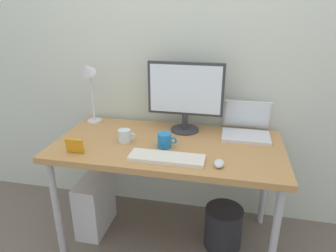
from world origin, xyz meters
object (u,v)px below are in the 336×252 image
(desk, at_px, (168,152))
(wastebasket, at_px, (223,227))
(computer_tower, at_px, (95,204))
(mouse, at_px, (219,163))
(photo_frame, at_px, (75,146))
(glass_cup, at_px, (125,136))
(monitor, at_px, (185,93))
(laptop, at_px, (246,127))
(desk_lamp, at_px, (89,79))
(coffee_mug, at_px, (165,140))
(keyboard, at_px, (167,158))

(desk, height_order, wastebasket, desk)
(computer_tower, bearing_deg, mouse, -14.12)
(mouse, bearing_deg, computer_tower, 165.88)
(desk, distance_m, wastebasket, 0.67)
(photo_frame, distance_m, computer_tower, 0.65)
(glass_cup, relative_size, photo_frame, 1.06)
(monitor, xyz_separation_m, wastebasket, (0.32, -0.24, -0.89))
(desk, distance_m, laptop, 0.57)
(desk_lamp, bearing_deg, photo_frame, -76.79)
(photo_frame, relative_size, computer_tower, 0.26)
(mouse, relative_size, coffee_mug, 0.73)
(desk, xyz_separation_m, coffee_mug, (-0.01, -0.06, 0.11))
(monitor, xyz_separation_m, keyboard, (-0.03, -0.46, -0.26))
(wastebasket, bearing_deg, glass_cup, -176.61)
(monitor, bearing_deg, photo_frame, -140.34)
(desk_lamp, distance_m, coffee_mug, 0.76)
(monitor, bearing_deg, keyboard, -93.77)
(photo_frame, relative_size, wastebasket, 0.37)
(photo_frame, bearing_deg, desk_lamp, 103.21)
(coffee_mug, bearing_deg, desk, 83.00)
(glass_cup, bearing_deg, desk_lamp, 142.13)
(glass_cup, bearing_deg, photo_frame, -138.22)
(laptop, height_order, coffee_mug, laptop)
(laptop, bearing_deg, monitor, -177.42)
(laptop, height_order, mouse, laptop)
(monitor, distance_m, laptop, 0.48)
(laptop, distance_m, glass_cup, 0.83)
(coffee_mug, bearing_deg, wastebasket, 8.91)
(desk, xyz_separation_m, photo_frame, (-0.52, -0.26, 0.11))
(keyboard, xyz_separation_m, mouse, (0.30, -0.01, 0.01))
(desk_lamp, relative_size, coffee_mug, 3.89)
(desk, distance_m, computer_tower, 0.74)
(mouse, relative_size, glass_cup, 0.77)
(laptop, bearing_deg, desk_lamp, -179.08)
(mouse, height_order, wastebasket, mouse)
(keyboard, distance_m, wastebasket, 0.75)
(laptop, height_order, computer_tower, laptop)
(laptop, bearing_deg, wastebasket, -111.84)
(wastebasket, bearing_deg, coffee_mug, -171.09)
(desk, xyz_separation_m, desk_lamp, (-0.64, 0.24, 0.41))
(glass_cup, bearing_deg, computer_tower, 174.56)
(computer_tower, height_order, wastebasket, computer_tower)
(desk_lamp, relative_size, wastebasket, 1.61)
(monitor, relative_size, glass_cup, 4.50)
(desk, xyz_separation_m, glass_cup, (-0.28, -0.04, 0.11))
(monitor, relative_size, keyboard, 1.19)
(keyboard, relative_size, photo_frame, 4.00)
(desk_lamp, height_order, mouse, desk_lamp)
(laptop, bearing_deg, mouse, -107.53)
(keyboard, bearing_deg, desk, 100.22)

